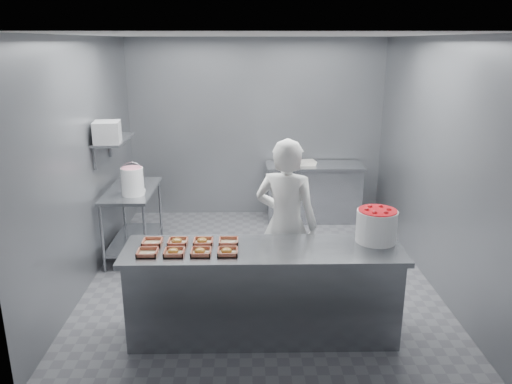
# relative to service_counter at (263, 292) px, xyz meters

# --- Properties ---
(floor) EXTENTS (4.50, 4.50, 0.00)m
(floor) POSITION_rel_service_counter_xyz_m (0.00, 1.35, -0.45)
(floor) COLOR #4C4C51
(floor) RESTS_ON ground
(ceiling) EXTENTS (4.50, 4.50, 0.00)m
(ceiling) POSITION_rel_service_counter_xyz_m (0.00, 1.35, 2.35)
(ceiling) COLOR white
(ceiling) RESTS_ON wall_back
(wall_back) EXTENTS (4.00, 0.04, 2.80)m
(wall_back) POSITION_rel_service_counter_xyz_m (0.00, 3.60, 0.95)
(wall_back) COLOR slate
(wall_back) RESTS_ON ground
(wall_left) EXTENTS (0.04, 4.50, 2.80)m
(wall_left) POSITION_rel_service_counter_xyz_m (-2.00, 1.35, 0.95)
(wall_left) COLOR slate
(wall_left) RESTS_ON ground
(wall_right) EXTENTS (0.04, 4.50, 2.80)m
(wall_right) POSITION_rel_service_counter_xyz_m (2.00, 1.35, 0.95)
(wall_right) COLOR slate
(wall_right) RESTS_ON ground
(service_counter) EXTENTS (2.60, 0.70, 0.90)m
(service_counter) POSITION_rel_service_counter_xyz_m (0.00, 0.00, 0.00)
(service_counter) COLOR slate
(service_counter) RESTS_ON ground
(prep_table) EXTENTS (0.60, 1.20, 0.90)m
(prep_table) POSITION_rel_service_counter_xyz_m (-1.65, 1.95, 0.14)
(prep_table) COLOR slate
(prep_table) RESTS_ON ground
(back_counter) EXTENTS (1.50, 0.60, 0.90)m
(back_counter) POSITION_rel_service_counter_xyz_m (0.90, 3.25, -0.00)
(back_counter) COLOR slate
(back_counter) RESTS_ON ground
(wall_shelf) EXTENTS (0.35, 0.90, 0.03)m
(wall_shelf) POSITION_rel_service_counter_xyz_m (-1.82, 1.95, 1.10)
(wall_shelf) COLOR slate
(wall_shelf) RESTS_ON wall_left
(tray_0) EXTENTS (0.19, 0.18, 0.04)m
(tray_0) POSITION_rel_service_counter_xyz_m (-1.05, -0.12, 0.47)
(tray_0) COLOR #A28163
(tray_0) RESTS_ON service_counter
(tray_1) EXTENTS (0.19, 0.18, 0.06)m
(tray_1) POSITION_rel_service_counter_xyz_m (-0.81, -0.12, 0.47)
(tray_1) COLOR #A28163
(tray_1) RESTS_ON service_counter
(tray_2) EXTENTS (0.19, 0.18, 0.06)m
(tray_2) POSITION_rel_service_counter_xyz_m (-0.57, -0.12, 0.47)
(tray_2) COLOR #A28163
(tray_2) RESTS_ON service_counter
(tray_3) EXTENTS (0.19, 0.18, 0.06)m
(tray_3) POSITION_rel_service_counter_xyz_m (-0.33, -0.12, 0.47)
(tray_3) COLOR #A28163
(tray_3) RESTS_ON service_counter
(tray_4) EXTENTS (0.19, 0.18, 0.04)m
(tray_4) POSITION_rel_service_counter_xyz_m (-1.05, 0.12, 0.47)
(tray_4) COLOR #A28163
(tray_4) RESTS_ON service_counter
(tray_5) EXTENTS (0.19, 0.18, 0.06)m
(tray_5) POSITION_rel_service_counter_xyz_m (-0.81, 0.12, 0.47)
(tray_5) COLOR #A28163
(tray_5) RESTS_ON service_counter
(tray_6) EXTENTS (0.19, 0.18, 0.06)m
(tray_6) POSITION_rel_service_counter_xyz_m (-0.57, 0.12, 0.47)
(tray_6) COLOR #A28163
(tray_6) RESTS_ON service_counter
(tray_7) EXTENTS (0.19, 0.18, 0.04)m
(tray_7) POSITION_rel_service_counter_xyz_m (-0.33, 0.12, 0.47)
(tray_7) COLOR #A28163
(tray_7) RESTS_ON service_counter
(worker) EXTENTS (0.77, 0.64, 1.82)m
(worker) POSITION_rel_service_counter_xyz_m (0.26, 0.60, 0.46)
(worker) COLOR silver
(worker) RESTS_ON ground
(strawberry_tub) EXTENTS (0.38, 0.38, 0.32)m
(strawberry_tub) POSITION_rel_service_counter_xyz_m (1.08, 0.15, 0.62)
(strawberry_tub) COLOR white
(strawberry_tub) RESTS_ON service_counter
(glaze_bucket) EXTENTS (0.29, 0.27, 0.42)m
(glaze_bucket) POSITION_rel_service_counter_xyz_m (-1.57, 1.70, 0.63)
(glaze_bucket) COLOR white
(glaze_bucket) RESTS_ON prep_table
(bucket_lid) EXTENTS (0.34, 0.34, 0.02)m
(bucket_lid) POSITION_rel_service_counter_xyz_m (-1.59, 1.84, 0.46)
(bucket_lid) COLOR white
(bucket_lid) RESTS_ON prep_table
(rag) EXTENTS (0.18, 0.17, 0.02)m
(rag) POSITION_rel_service_counter_xyz_m (-1.72, 2.39, 0.46)
(rag) COLOR #CCB28C
(rag) RESTS_ON prep_table
(appliance) EXTENTS (0.34, 0.38, 0.26)m
(appliance) POSITION_rel_service_counter_xyz_m (-1.82, 1.68, 1.24)
(appliance) COLOR gray
(appliance) RESTS_ON wall_shelf
(paper_stack) EXTENTS (0.31, 0.23, 0.06)m
(paper_stack) POSITION_rel_service_counter_xyz_m (0.76, 3.25, 0.48)
(paper_stack) COLOR silver
(paper_stack) RESTS_ON back_counter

